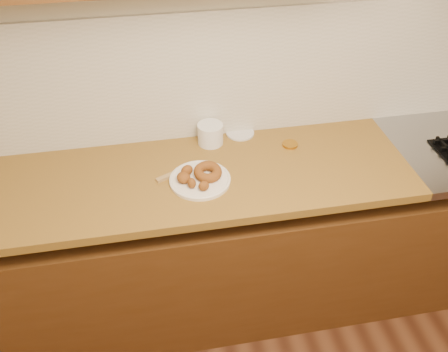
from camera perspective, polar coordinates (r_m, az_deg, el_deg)
The scene contains 11 objects.
wall_back at distance 2.18m, azimuth 7.13°, elevation 16.06°, with size 4.00×0.02×2.70m, color #C5B996.
base_cabinet at distance 2.48m, azimuth 7.38°, elevation -7.86°, with size 3.60×0.60×0.77m, color #4C2B12.
butcher_block at distance 2.07m, azimuth -9.00°, elevation -0.80°, with size 2.30×0.62×0.04m, color brown.
backsplash at distance 2.23m, azimuth 6.91°, elevation 12.38°, with size 3.60×0.02×0.60m, color beige.
donut_plate at distance 2.01m, azimuth -2.90°, elevation -0.47°, with size 0.26×0.26×0.01m, color white.
ring_donut at distance 2.01m, azimuth -1.98°, elevation 0.50°, with size 0.12×0.12×0.04m, color brown.
fried_dough_chunks at distance 1.98m, azimuth -4.17°, elevation -0.26°, with size 0.14×0.17×0.05m.
plastic_tub at distance 2.22m, azimuth -1.65°, elevation 5.09°, with size 0.12×0.12×0.10m, color white.
tub_lid at distance 2.31m, azimuth 1.95°, elevation 5.20°, with size 0.14×0.14×0.01m, color silver.
brass_jar_lid at distance 2.25m, azimuth 7.95°, elevation 3.79°, with size 0.07×0.07×0.01m, color #B57C20.
wooden_utensil at distance 2.06m, azimuth -5.91°, elevation 0.33°, with size 0.18×0.02×0.01m, color #9B7A48.
Camera 1 is at (-0.62, 0.08, 2.18)m, focal length 38.00 mm.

